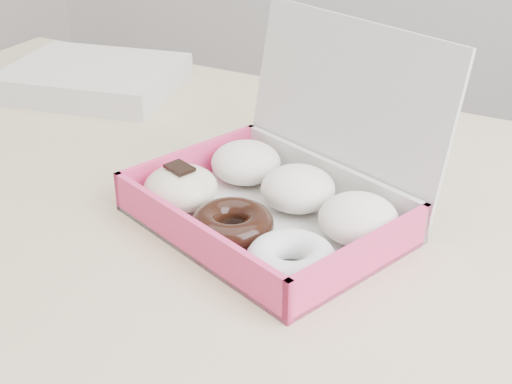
% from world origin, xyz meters
% --- Properties ---
extents(table, '(1.20, 0.80, 0.75)m').
position_xyz_m(table, '(0.00, 0.00, 0.67)').
color(table, tan).
rests_on(table, ground).
extents(donut_box, '(0.37, 0.34, 0.21)m').
position_xyz_m(donut_box, '(0.17, -0.04, 0.78)').
color(donut_box, silver).
rests_on(donut_box, table).
extents(newspapers, '(0.31, 0.27, 0.04)m').
position_xyz_m(newspapers, '(-0.29, 0.20, 0.77)').
color(newspapers, silver).
rests_on(newspapers, table).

